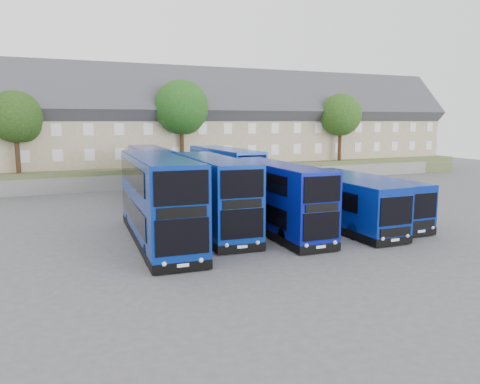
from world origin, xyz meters
The scene contains 15 objects.
ground centered at (0.00, 0.00, 0.00)m, with size 120.00×120.00×0.00m, color #4B4B50.
retaining_wall centered at (0.00, 24.00, 0.75)m, with size 70.00×0.40×1.50m, color slate.
earth_bank centered at (0.00, 34.00, 1.00)m, with size 80.00×20.00×2.00m, color #505630.
terrace_row centered at (6.00, 30.00, 6.60)m, with size 66.00×10.40×11.20m.
dd_front_left centered at (-6.18, 2.68, 2.40)m, with size 3.62×12.43×4.88m.
dd_front_mid centered at (-2.36, 4.12, 2.25)m, with size 3.61×11.70×4.58m.
dd_front_right centered at (1.09, 2.07, 2.09)m, with size 2.88×10.78×4.25m.
dd_rear_left centered at (-3.58, 16.22, 2.24)m, with size 3.57×11.62×4.55m.
dd_rear_right centered at (2.30, 13.87, 2.21)m, with size 2.62×11.35×4.51m.
coach_east_a centered at (5.51, 2.26, 1.59)m, with size 2.70×11.92×3.25m.
coach_east_b centered at (8.36, 2.96, 1.52)m, with size 2.58×11.38×3.10m.
tree_west centered at (-13.85, 25.10, 7.05)m, with size 4.80×4.80×7.65m.
tree_mid centered at (2.15, 25.60, 8.07)m, with size 5.76×5.76×9.18m.
tree_east centered at (22.15, 25.10, 7.39)m, with size 5.12×5.12×8.16m.
tree_far centered at (28.15, 32.10, 7.73)m, with size 5.44×5.44×8.67m.
Camera 1 is at (-12.35, -23.14, 6.88)m, focal length 35.00 mm.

